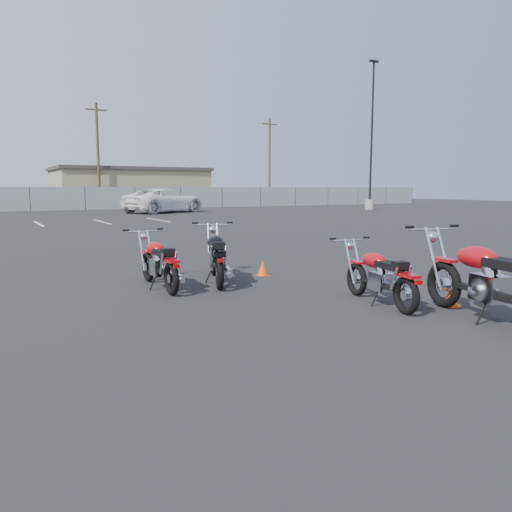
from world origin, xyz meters
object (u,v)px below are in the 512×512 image
motorcycle_front_red (159,263)px  motorcycle_second_black (217,257)px  motorcycle_rear_red (488,281)px  white_van (164,194)px  motorcycle_third_red (381,277)px

motorcycle_front_red → motorcycle_second_black: (1.10, 0.02, 0.04)m
motorcycle_rear_red → white_van: bearing=78.7°
white_van → motorcycle_second_black: bearing=139.2°
motorcycle_rear_red → white_van: (5.97, 29.94, 0.79)m
motorcycle_rear_red → motorcycle_second_black: bearing=114.3°
motorcycle_rear_red → white_van: white_van is taller
motorcycle_third_red → white_van: 29.29m
motorcycle_front_red → white_van: 27.29m
motorcycle_second_black → motorcycle_third_red: size_ratio=1.12×
motorcycle_front_red → motorcycle_rear_red: motorcycle_rear_red is taller
motorcycle_third_red → motorcycle_rear_red: bearing=-69.3°
motorcycle_rear_red → motorcycle_third_red: bearing=110.7°
motorcycle_front_red → motorcycle_third_red: motorcycle_front_red is taller
motorcycle_second_black → motorcycle_third_red: bearing=-64.0°
motorcycle_front_red → motorcycle_second_black: 1.10m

